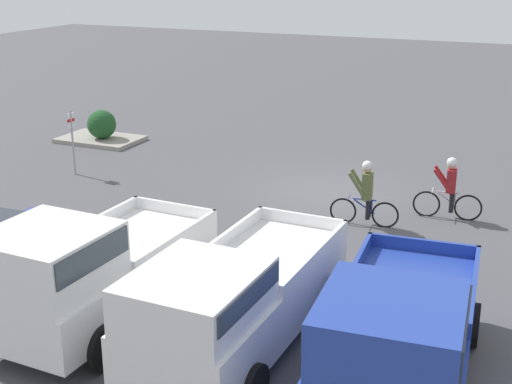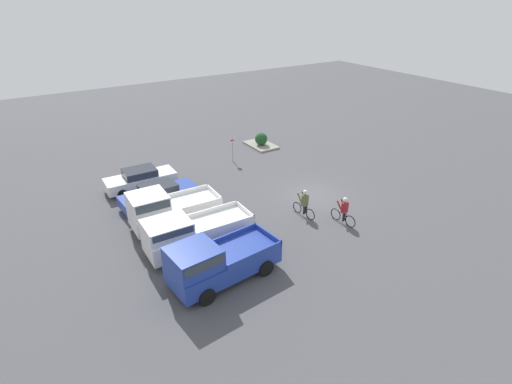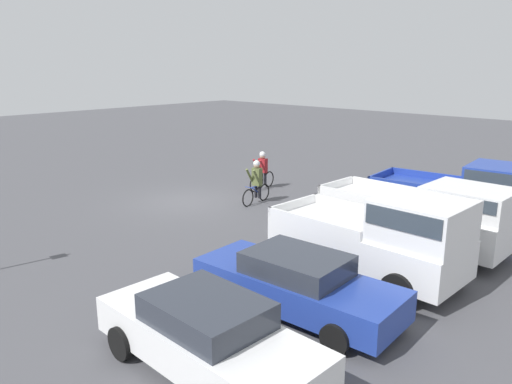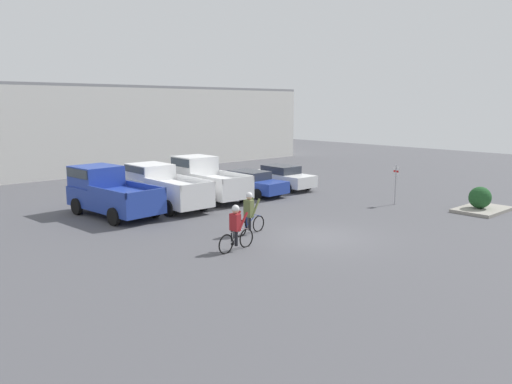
% 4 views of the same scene
% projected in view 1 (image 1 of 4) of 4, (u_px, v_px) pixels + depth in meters
% --- Properties ---
extents(ground_plane, '(80.00, 80.00, 0.00)m').
position_uv_depth(ground_plane, '(326.00, 192.00, 20.83)').
color(ground_plane, '#4C4C51').
extents(pickup_truck_0, '(2.64, 5.32, 2.23)m').
position_uv_depth(pickup_truck_0, '(398.00, 335.00, 10.76)').
color(pickup_truck_0, '#233D9E').
rests_on(pickup_truck_0, ground_plane).
extents(pickup_truck_1, '(2.25, 5.52, 2.08)m').
position_uv_depth(pickup_truck_1, '(232.00, 299.00, 12.00)').
color(pickup_truck_1, white).
rests_on(pickup_truck_1, ground_plane).
extents(pickup_truck_2, '(2.40, 4.99, 2.29)m').
position_uv_depth(pickup_truck_2, '(88.00, 270.00, 12.89)').
color(pickup_truck_2, white).
rests_on(pickup_truck_2, ground_plane).
extents(cyclist_0, '(1.77, 0.50, 1.74)m').
position_uv_depth(cyclist_0, '(366.00, 192.00, 18.02)').
color(cyclist_0, black).
rests_on(cyclist_0, ground_plane).
extents(cyclist_1, '(1.77, 0.50, 1.68)m').
position_uv_depth(cyclist_1, '(450.00, 187.00, 18.50)').
color(cyclist_1, black).
rests_on(cyclist_1, ground_plane).
extents(fire_lane_sign, '(0.06, 0.30, 2.07)m').
position_uv_depth(fire_lane_sign, '(72.00, 136.00, 22.10)').
color(fire_lane_sign, '#9E9EA3').
rests_on(fire_lane_sign, ground_plane).
extents(curb_island, '(2.95, 1.91, 0.15)m').
position_uv_depth(curb_island, '(101.00, 139.00, 26.43)').
color(curb_island, gray).
rests_on(curb_island, ground_plane).
extents(shrub, '(1.06, 1.06, 1.06)m').
position_uv_depth(shrub, '(102.00, 124.00, 26.10)').
color(shrub, '#1E4C23').
rests_on(shrub, curb_island).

